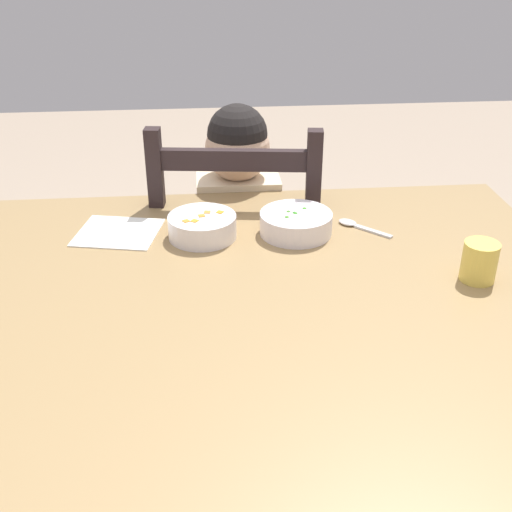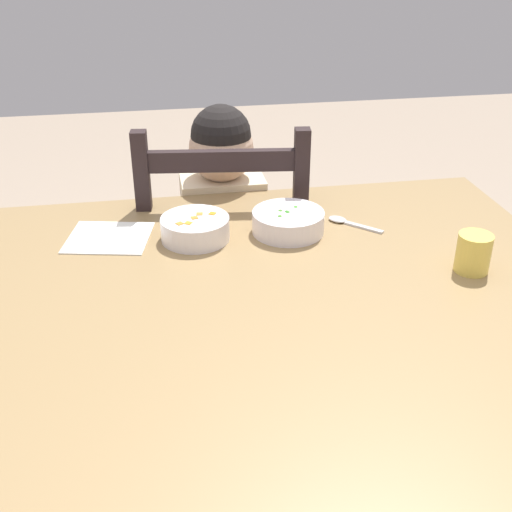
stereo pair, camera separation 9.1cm
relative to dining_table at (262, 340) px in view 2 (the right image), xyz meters
name	(u,v)px [view 2 (the right image)]	position (x,y,z in m)	size (l,w,h in m)	color
dining_table	(262,340)	(0.00, 0.00, 0.00)	(1.31, 1.05, 0.72)	#95774C
dining_chair	(225,280)	(0.00, 0.57, -0.20)	(0.47, 0.47, 0.92)	black
child_figure	(226,224)	(0.00, 0.57, -0.02)	(0.32, 0.31, 0.93)	beige
bowl_of_peas	(288,221)	(0.11, 0.28, 0.12)	(0.16, 0.16, 0.05)	white
bowl_of_carrots	(195,228)	(-0.10, 0.28, 0.12)	(0.15, 0.15, 0.05)	white
spoon	(345,222)	(0.25, 0.30, 0.09)	(0.11, 0.11, 0.01)	silver
drinking_cup	(473,253)	(0.43, 0.04, 0.13)	(0.07, 0.07, 0.08)	#EDCF55
paper_napkin	(109,238)	(-0.29, 0.31, 0.09)	(0.18, 0.16, 0.00)	white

